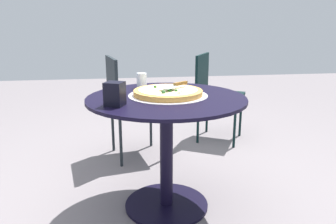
% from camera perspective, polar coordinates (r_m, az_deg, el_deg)
% --- Properties ---
extents(ground_plane, '(10.00, 10.00, 0.00)m').
position_cam_1_polar(ground_plane, '(2.15, -0.26, -16.01)').
color(ground_plane, slate).
extents(patio_table, '(0.93, 0.93, 0.71)m').
position_cam_1_polar(patio_table, '(1.94, -0.28, -3.24)').
color(patio_table, black).
rests_on(patio_table, ground).
extents(pizza_on_tray, '(0.47, 0.47, 0.05)m').
position_cam_1_polar(pizza_on_tray, '(1.91, 0.00, 3.40)').
color(pizza_on_tray, silver).
rests_on(pizza_on_tray, patio_table).
extents(pizza_server, '(0.17, 0.19, 0.02)m').
position_cam_1_polar(pizza_server, '(1.92, 1.23, 4.72)').
color(pizza_server, silver).
rests_on(pizza_server, pizza_on_tray).
extents(drinking_cup, '(0.06, 0.06, 0.10)m').
position_cam_1_polar(drinking_cup, '(2.14, -4.63, 5.50)').
color(drinking_cup, white).
rests_on(drinking_cup, patio_table).
extents(napkin_dispenser, '(0.12, 0.12, 0.12)m').
position_cam_1_polar(napkin_dispenser, '(1.69, -9.30, 3.13)').
color(napkin_dispenser, black).
rests_on(napkin_dispenser, patio_table).
extents(patio_chair_near, '(0.49, 0.49, 0.86)m').
position_cam_1_polar(patio_chair_near, '(2.72, -7.16, 2.17)').
color(patio_chair_near, '#1E262A').
rests_on(patio_chair_near, ground).
extents(patio_chair_far, '(0.55, 0.55, 0.83)m').
position_cam_1_polar(patio_chair_far, '(3.18, 7.99, 3.90)').
color(patio_chair_far, black).
rests_on(patio_chair_far, ground).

